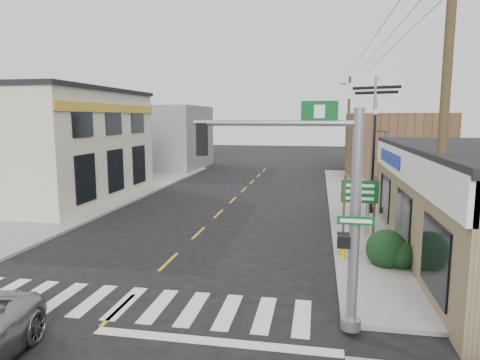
% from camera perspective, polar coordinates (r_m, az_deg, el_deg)
% --- Properties ---
extents(ground, '(140.00, 140.00, 0.00)m').
position_cam_1_polar(ground, '(12.77, -15.85, -16.25)').
color(ground, black).
rests_on(ground, ground).
extents(sidewalk_right, '(6.00, 38.00, 0.13)m').
position_cam_1_polar(sidewalk_right, '(24.21, 18.98, -4.48)').
color(sidewalk_right, gray).
rests_on(sidewalk_right, ground).
extents(sidewalk_left, '(6.00, 38.00, 0.13)m').
position_cam_1_polar(sidewalk_left, '(27.88, -20.72, -2.91)').
color(sidewalk_left, gray).
rests_on(sidewalk_left, ground).
extents(center_line, '(0.12, 56.00, 0.01)m').
position_cam_1_polar(center_line, '(19.82, -5.55, -7.03)').
color(center_line, gold).
rests_on(center_line, ground).
extents(crosswalk, '(11.00, 2.20, 0.01)m').
position_cam_1_polar(crosswalk, '(13.09, -15.05, -15.56)').
color(crosswalk, silver).
rests_on(crosswalk, ground).
extents(left_building, '(12.00, 12.00, 6.80)m').
position_cam_1_polar(left_building, '(30.53, -26.53, 4.00)').
color(left_building, beige).
rests_on(left_building, ground).
extents(bldg_distant_right, '(8.00, 10.00, 5.60)m').
position_cam_1_polar(bldg_distant_right, '(40.99, 19.85, 4.43)').
color(bldg_distant_right, brown).
rests_on(bldg_distant_right, ground).
extents(bldg_distant_left, '(9.00, 10.00, 6.40)m').
position_cam_1_polar(bldg_distant_left, '(45.44, -10.69, 5.62)').
color(bldg_distant_left, gray).
rests_on(bldg_distant_left, ground).
extents(traffic_signal_pole, '(4.34, 0.36, 5.50)m').
position_cam_1_polar(traffic_signal_pole, '(10.31, 11.58, -2.08)').
color(traffic_signal_pole, gray).
rests_on(traffic_signal_pole, sidewalk_right).
extents(guide_sign, '(1.54, 0.13, 2.69)m').
position_cam_1_polar(guide_sign, '(18.79, 15.64, -2.31)').
color(guide_sign, '#4B3B22').
rests_on(guide_sign, sidewalk_right).
extents(fire_hydrant, '(0.23, 0.23, 0.74)m').
position_cam_1_polar(fire_hydrant, '(16.34, 13.59, -8.67)').
color(fire_hydrant, '#D8B301').
rests_on(fire_hydrant, sidewalk_right).
extents(ped_crossing_sign, '(0.98, 0.07, 2.51)m').
position_cam_1_polar(ped_crossing_sign, '(20.69, 15.63, -1.37)').
color(ped_crossing_sign, gray).
rests_on(ped_crossing_sign, sidewalk_right).
extents(lamp_post, '(0.72, 0.56, 5.51)m').
position_cam_1_polar(lamp_post, '(23.86, 17.51, 3.34)').
color(lamp_post, black).
rests_on(lamp_post, sidewalk_right).
extents(dance_center_sign, '(3.54, 0.22, 7.52)m').
position_cam_1_polar(dance_center_sign, '(26.91, 17.57, 8.98)').
color(dance_center_sign, gray).
rests_on(dance_center_sign, sidewalk_right).
extents(bare_tree, '(2.24, 2.24, 4.47)m').
position_cam_1_polar(bare_tree, '(15.86, 28.61, 1.54)').
color(bare_tree, black).
rests_on(bare_tree, sidewalk_right).
extents(shrub_front, '(1.42, 1.42, 1.06)m').
position_cam_1_polar(shrub_front, '(16.01, 18.95, -8.76)').
color(shrub_front, '#1C3518').
rests_on(shrub_front, sidewalk_right).
extents(shrub_back, '(1.16, 1.16, 0.87)m').
position_cam_1_polar(shrub_back, '(17.81, 23.04, -7.58)').
color(shrub_back, black).
rests_on(shrub_back, sidewalk_right).
extents(utility_pole_near, '(1.75, 0.26, 10.07)m').
position_cam_1_polar(utility_pole_near, '(13.26, 25.55, 7.73)').
color(utility_pole_near, '#422A1B').
rests_on(utility_pole_near, sidewalk_right).
extents(utility_pole_far, '(1.42, 0.21, 8.17)m').
position_cam_1_polar(utility_pole_far, '(33.89, 14.21, 6.52)').
color(utility_pole_far, '#463021').
rests_on(utility_pole_far, sidewalk_right).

